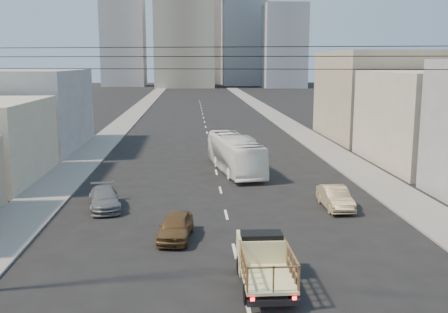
{
  "coord_description": "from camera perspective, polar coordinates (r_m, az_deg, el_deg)",
  "views": [
    {
      "loc": [
        -2.0,
        -15.48,
        8.84
      ],
      "look_at": [
        -0.14,
        13.84,
        3.5
      ],
      "focal_mm": 42.0,
      "sensor_mm": 36.0,
      "label": 1
    }
  ],
  "objects": [
    {
      "name": "midrise_back",
      "position": [
        216.03,
        -1.54,
        13.79
      ],
      "size": [
        18.0,
        18.0,
        44.0
      ],
      "primitive_type": "cube",
      "color": "gray",
      "rests_on": "ground"
    },
    {
      "name": "midrise_ne",
      "position": [
        201.78,
        2.13,
        13.46
      ],
      "size": [
        16.0,
        16.0,
        40.0
      ],
      "primitive_type": "cube",
      "color": "#95979D",
      "rests_on": "ground"
    },
    {
      "name": "city_bus",
      "position": [
        42.47,
        1.22,
        0.32
      ],
      "size": [
        4.09,
        10.91,
        2.97
      ],
      "primitive_type": "imported",
      "rotation": [
        0.0,
        0.0,
        0.15
      ],
      "color": "white",
      "rests_on": "ground"
    },
    {
      "name": "sidewalk_right",
      "position": [
        87.02,
        5.5,
        4.46
      ],
      "size": [
        3.5,
        180.0,
        0.12
      ],
      "primitive_type": "cube",
      "color": "gray",
      "rests_on": "ground"
    },
    {
      "name": "flatbed_pickup",
      "position": [
        21.29,
        4.4,
        -11.06
      ],
      "size": [
        1.95,
        4.41,
        1.9
      ],
      "color": "beige",
      "rests_on": "ground"
    },
    {
      "name": "lane_dashes",
      "position": [
        69.07,
        -1.94,
        2.94
      ],
      "size": [
        0.15,
        104.0,
        0.01
      ],
      "color": "silver",
      "rests_on": "ground"
    },
    {
      "name": "sidewalk_left",
      "position": [
        86.48,
        -10.11,
        4.31
      ],
      "size": [
        3.5,
        180.0,
        0.12
      ],
      "primitive_type": "cube",
      "color": "gray",
      "rests_on": "ground"
    },
    {
      "name": "bldg_left_far",
      "position": [
        57.42,
        -21.43,
        4.76
      ],
      "size": [
        12.0,
        16.0,
        8.0
      ],
      "primitive_type": "cube",
      "color": "gray",
      "rests_on": "ground"
    },
    {
      "name": "bldg_right_mid",
      "position": [
        48.74,
        22.62,
        3.81
      ],
      "size": [
        11.0,
        14.0,
        8.0
      ],
      "primitive_type": "cube",
      "color": "#ABA48A",
      "rests_on": "ground"
    },
    {
      "name": "sedan_tan",
      "position": [
        32.69,
        12.02,
        -4.41
      ],
      "size": [
        1.45,
        4.07,
        1.34
      ],
      "primitive_type": "imported",
      "rotation": [
        0.0,
        0.0,
        0.01
      ],
      "color": "tan",
      "rests_on": "ground"
    },
    {
      "name": "midrise_east",
      "position": [
        183.36,
        6.57,
        11.84
      ],
      "size": [
        14.0,
        14.0,
        28.0
      ],
      "primitive_type": "cube",
      "color": "#95979D",
      "rests_on": "ground"
    },
    {
      "name": "bldg_right_far",
      "position": [
        63.53,
        16.75,
        6.4
      ],
      "size": [
        12.0,
        16.0,
        10.0
      ],
      "primitive_type": "cube",
      "color": "gray",
      "rests_on": "ground"
    },
    {
      "name": "sedan_brown",
      "position": [
        26.72,
        -5.28,
        -7.57
      ],
      "size": [
        2.0,
        4.01,
        1.31
      ],
      "primitive_type": "imported",
      "rotation": [
        0.0,
        0.0,
        -0.12
      ],
      "color": "brown",
      "rests_on": "ground"
    },
    {
      "name": "overhead_wires",
      "position": [
        17.09,
        3.15,
        10.72
      ],
      "size": [
        23.01,
        5.02,
        0.72
      ],
      "color": "black",
      "rests_on": "ground"
    },
    {
      "name": "sedan_grey",
      "position": [
        32.71,
        -12.9,
        -4.49
      ],
      "size": [
        2.63,
        4.63,
        1.27
      ],
      "primitive_type": "imported",
      "rotation": [
        0.0,
        0.0,
        0.21
      ],
      "color": "slate",
      "rests_on": "ground"
    },
    {
      "name": "midrise_nw",
      "position": [
        197.11,
        -10.88,
        12.49
      ],
      "size": [
        15.0,
        15.0,
        34.0
      ],
      "primitive_type": "cube",
      "color": "#95979D",
      "rests_on": "ground"
    }
  ]
}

